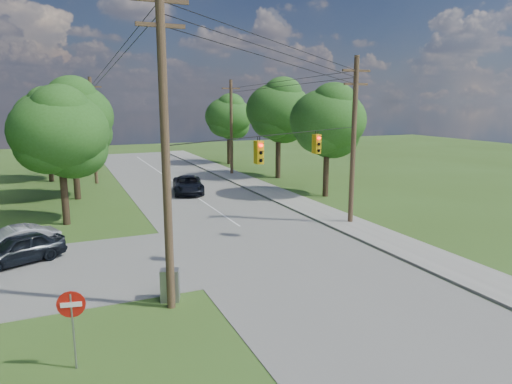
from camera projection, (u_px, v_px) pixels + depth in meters
name	position (u px, v px, depth m)	size (l,w,h in m)	color
ground	(283.00, 292.00, 18.93)	(140.00, 140.00, 0.00)	#38541C
main_road	(274.00, 250.00, 24.21)	(10.00, 100.00, 0.03)	gray
sidewalk_east	(377.00, 235.00, 26.81)	(2.60, 100.00, 0.12)	#ABA9A0
pole_sw	(165.00, 145.00, 16.28)	(2.00, 0.32, 12.00)	brown
pole_ne	(354.00, 139.00, 28.54)	(2.00, 0.32, 10.50)	brown
pole_north_e	(231.00, 127.00, 48.40)	(2.00, 0.32, 10.00)	brown
pole_north_w	(93.00, 130.00, 42.98)	(2.00, 0.32, 10.00)	brown
power_lines	(222.00, 78.00, 28.12)	(13.93, 29.62, 4.93)	black
traffic_signals	(290.00, 147.00, 22.84)	(4.91, 3.27, 1.05)	#E5B30D
tree_w_near	(59.00, 132.00, 28.16)	(6.00, 6.00, 8.40)	#402F20
tree_w_mid	(72.00, 117.00, 35.62)	(6.40, 6.40, 9.22)	#402F20
tree_w_far	(46.00, 117.00, 43.91)	(6.00, 6.00, 8.73)	#402F20
tree_e_near	(328.00, 120.00, 36.79)	(6.20, 6.20, 8.81)	#402F20
tree_e_mid	(279.00, 110.00, 45.86)	(6.60, 6.60, 9.64)	#402F20
tree_e_far	(228.00, 117.00, 56.46)	(5.80, 5.80, 8.32)	#402F20
car_cross_dark	(18.00, 249.00, 22.03)	(1.72, 4.26, 1.45)	black
car_cross_silver	(12.00, 242.00, 23.01)	(1.55, 4.44, 1.46)	silver
car_main_north	(188.00, 185.00, 38.96)	(2.42, 5.26, 1.46)	black
control_cabinet	(170.00, 285.00, 17.95)	(0.72, 0.52, 1.30)	gray
do_not_enter_sign	(72.00, 313.00, 13.14)	(0.80, 0.20, 2.43)	gray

